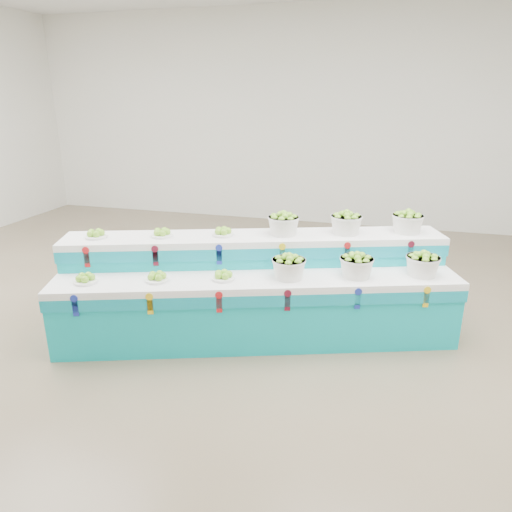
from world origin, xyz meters
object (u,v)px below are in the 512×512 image
Objects in this scene: plate_upper_mid at (162,232)px; basket_upper_right at (407,222)px; display_stand at (256,288)px; basket_lower_left at (289,267)px.

plate_upper_mid is 2.63m from basket_upper_right.
basket_lower_left is at bearing -39.25° from display_stand.
basket_lower_left is 1.44× the size of plate_upper_mid.
display_stand is at bearing 4.62° from plate_upper_mid.
display_stand reaches higher than basket_lower_left.
plate_upper_mid is at bearing 177.67° from basket_lower_left.
plate_upper_mid is (-1.38, 0.06, 0.23)m from basket_lower_left.
basket_upper_right is at bearing 8.66° from display_stand.
basket_lower_left is at bearing -140.48° from basket_upper_right.
display_stand is 12.20× the size of basket_upper_right.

